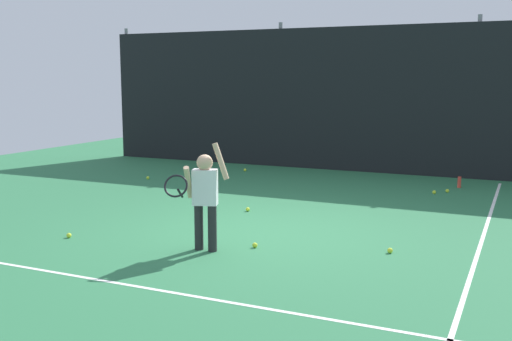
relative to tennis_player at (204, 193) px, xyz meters
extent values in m
plane|color=#2D7247|center=(0.30, 1.19, -0.73)|extent=(20.00, 20.00, 0.00)
cube|color=white|center=(0.30, -1.43, -0.72)|extent=(9.00, 0.05, 0.00)
cube|color=white|center=(3.11, 2.19, -0.72)|extent=(0.05, 9.00, 0.00)
cube|color=black|center=(0.30, 7.07, 0.90)|extent=(13.56, 0.08, 3.26)
cylinder|color=slate|center=(-6.33, 7.13, 0.98)|extent=(0.09, 0.09, 3.41)
cylinder|color=slate|center=(-1.91, 7.13, 0.98)|extent=(0.09, 0.09, 3.41)
cylinder|color=slate|center=(2.51, 7.13, 0.98)|extent=(0.09, 0.09, 3.41)
cylinder|color=#232326|center=(-0.09, 0.02, -0.44)|extent=(0.11, 0.11, 0.58)
cylinder|color=#232326|center=(0.10, 0.02, -0.44)|extent=(0.11, 0.11, 0.58)
cube|color=white|center=(0.00, 0.02, 0.07)|extent=(0.34, 0.26, 0.44)
sphere|color=tan|center=(0.00, 0.02, 0.38)|extent=(0.20, 0.20, 0.20)
cylinder|color=tan|center=(0.18, 0.10, 0.39)|extent=(0.22, 0.13, 0.46)
cylinder|color=tan|center=(-0.16, -0.10, 0.14)|extent=(0.16, 0.30, 0.43)
cylinder|color=black|center=(-0.19, -0.24, 0.03)|extent=(0.10, 0.24, 0.15)
torus|color=black|center=(-0.12, -0.45, 0.16)|extent=(0.32, 0.25, 0.26)
cylinder|color=#D83F33|center=(2.40, 5.84, -0.62)|extent=(0.07, 0.07, 0.22)
sphere|color=#CCE033|center=(-2.29, 5.97, -0.69)|extent=(0.07, 0.07, 0.07)
sphere|color=#CCE033|center=(-3.69, 4.14, -0.69)|extent=(0.07, 0.07, 0.07)
sphere|color=#CCE033|center=(-1.96, -0.22, -0.69)|extent=(0.07, 0.07, 0.07)
sphere|color=#CCE033|center=(-0.46, 2.23, -0.69)|extent=(0.07, 0.07, 0.07)
sphere|color=#CCE033|center=(2.26, 5.23, -0.69)|extent=(0.07, 0.07, 0.07)
sphere|color=#CCE033|center=(2.05, 4.99, -0.69)|extent=(0.07, 0.07, 0.07)
sphere|color=#CCE033|center=(-2.36, 5.09, -0.69)|extent=(0.07, 0.07, 0.07)
sphere|color=#CCE033|center=(2.12, 0.85, -0.69)|extent=(0.07, 0.07, 0.07)
sphere|color=#CCE033|center=(0.51, 0.38, -0.69)|extent=(0.07, 0.07, 0.07)
camera|label=1|loc=(3.59, -6.35, 1.41)|focal=42.40mm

